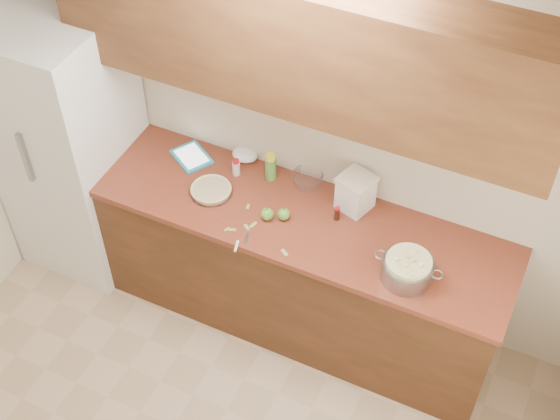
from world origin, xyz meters
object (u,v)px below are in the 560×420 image
at_px(pie, 211,190).
at_px(tablet, 192,157).
at_px(flour_canister, 356,192).
at_px(colander, 408,269).

xyz_separation_m(pie, tablet, (-0.25, 0.21, -0.01)).
height_order(pie, tablet, pie).
bearing_deg(pie, tablet, 140.10).
bearing_deg(flour_canister, colander, -39.75).
bearing_deg(flour_canister, pie, -162.32).
distance_m(colander, flour_canister, 0.56).
relative_size(colander, tablet, 1.25).
distance_m(flour_canister, tablet, 1.04).
bearing_deg(tablet, pie, -8.54).
relative_size(pie, flour_canister, 1.08).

